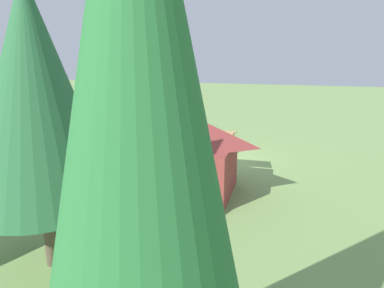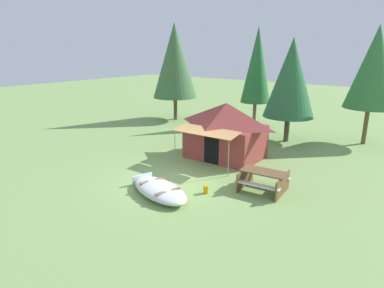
{
  "view_description": "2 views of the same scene",
  "coord_description": "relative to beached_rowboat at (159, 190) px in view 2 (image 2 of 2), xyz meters",
  "views": [
    {
      "loc": [
        -3.28,
        13.56,
        4.21
      ],
      "look_at": [
        0.64,
        0.66,
        0.74
      ],
      "focal_mm": 32.08,
      "sensor_mm": 36.0,
      "label": 1
    },
    {
      "loc": [
        8.13,
        -9.31,
        5.07
      ],
      "look_at": [
        -0.24,
        1.63,
        1.09
      ],
      "focal_mm": 31.06,
      "sensor_mm": 36.0,
      "label": 2
    }
  ],
  "objects": [
    {
      "name": "canvas_cabin_tent",
      "position": [
        -0.45,
        5.14,
        1.15
      ],
      "size": [
        3.65,
        3.64,
        2.63
      ],
      "color": "brown",
      "rests_on": "ground_plane"
    },
    {
      "name": "pine_tree_far_center",
      "position": [
        4.37,
        11.77,
        3.9
      ],
      "size": [
        2.64,
        2.64,
        6.26
      ],
      "color": "brown",
      "rests_on": "ground_plane"
    },
    {
      "name": "picnic_table",
      "position": [
        2.77,
        2.62,
        0.26
      ],
      "size": [
        1.76,
        1.61,
        0.76
      ],
      "color": "brown",
      "rests_on": "ground_plane"
    },
    {
      "name": "ground_plane",
      "position": [
        -0.55,
        1.33,
        -0.21
      ],
      "size": [
        80.0,
        80.0,
        0.0
      ],
      "primitive_type": "plane",
      "color": "#7A9E56"
    },
    {
      "name": "pine_tree_back_left",
      "position": [
        -8.08,
        10.46,
        4.01
      ],
      "size": [
        3.16,
        3.16,
        6.83
      ],
      "color": "brown",
      "rests_on": "ground_plane"
    },
    {
      "name": "cooler_box",
      "position": [
        -1.49,
        4.15,
        -0.03
      ],
      "size": [
        0.61,
        0.5,
        0.35
      ],
      "primitive_type": "cube",
      "rotation": [
        0.0,
        0.0,
        2.78
      ],
      "color": "silver",
      "rests_on": "ground_plane"
    },
    {
      "name": "fuel_can",
      "position": [
        1.23,
        1.14,
        -0.07
      ],
      "size": [
        0.22,
        0.22,
        0.29
      ],
      "primitive_type": "cylinder",
      "rotation": [
        0.0,
        0.0,
        2.91
      ],
      "color": "#D89B0C",
      "rests_on": "ground_plane"
    },
    {
      "name": "pine_tree_side",
      "position": [
        0.77,
        9.68,
        3.31
      ],
      "size": [
        2.76,
        2.76,
        5.65
      ],
      "color": "brown",
      "rests_on": "ground_plane"
    },
    {
      "name": "beached_rowboat",
      "position": [
        0.0,
        0.0,
        0.0
      ],
      "size": [
        3.12,
        2.07,
        0.41
      ],
      "color": "silver",
      "rests_on": "ground_plane"
    },
    {
      "name": "pine_tree_back_right",
      "position": [
        -2.58,
        12.28,
        3.8
      ],
      "size": [
        1.98,
        1.98,
        6.47
      ],
      "color": "brown",
      "rests_on": "ground_plane"
    }
  ]
}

